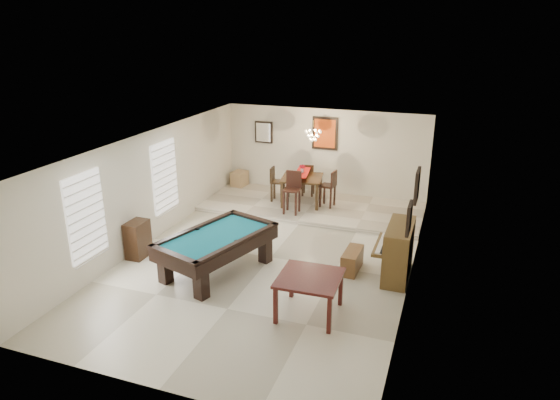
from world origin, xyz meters
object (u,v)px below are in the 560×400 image
Objects in this scene: dining_chair_north at (308,179)px; chandelier at (313,132)px; square_table at (309,295)px; corner_bench at (239,178)px; upright_piano at (392,250)px; flower_vase at (302,169)px; dining_table at (302,188)px; dining_chair_west at (278,184)px; dining_chair_east at (328,188)px; pool_table at (217,254)px; dining_chair_south at (292,193)px; apothecary_chest at (138,239)px; piano_bench at (352,260)px.

chandelier is (0.35, -0.84, 1.60)m from dining_chair_north.
corner_bench is at bearing 123.71° from square_table.
flower_vase reaches higher than upright_piano.
chandelier is (0.31, -0.07, 1.63)m from dining_table.
dining_chair_east reaches higher than dining_chair_west.
chandelier is (0.81, 4.19, 1.80)m from pool_table.
corner_bench is (-1.60, 0.92, -0.26)m from dining_chair_west.
pool_table is 4.47m from dining_chair_east.
corner_bench is (-3.05, 0.89, -0.29)m from dining_chair_east.
dining_chair_south is (-1.78, 4.37, 0.31)m from square_table.
apothecary_chest is at bearing 56.17° from dining_chair_north.
dining_table is (0.51, 4.26, 0.16)m from pool_table.
dining_chair_east reaches higher than upright_piano.
flower_vase is at bearing 85.79° from dining_chair_north.
pool_table is 4.63m from chandelier.
dining_chair_west is at bearing -82.07° from dining_chair_east.
dining_chair_north reaches higher than dining_table.
apothecary_chest reaches higher than piano_bench.
upright_piano reaches higher than dining_table.
dining_table is 0.97× the size of dining_chair_south.
apothecary_chest is at bearing 153.08° from dining_chair_west.
pool_table is at bearing -162.88° from upright_piano.
upright_piano is 6.66m from corner_bench.
dining_chair_east reaches higher than apothecary_chest.
dining_chair_north is at bearing 64.04° from apothecary_chest.
dining_chair_west is 1.89m from chandelier.
flower_vase is (-1.75, 5.17, 0.76)m from square_table.
chandelier is at bearing -69.99° from dining_chair_east.
chandelier reaches higher than dining_chair_south.
upright_piano is 0.86m from piano_bench.
dining_table is 4.70× the size of flower_vase.
apothecary_chest is at bearing -163.96° from pool_table.
upright_piano is 1.19× the size of dining_chair_south.
piano_bench is 0.72× the size of dining_chair_south.
apothecary_chest is 4.89m from dining_table.
dining_chair_north is (0.46, 5.03, 0.19)m from pool_table.
square_table is 7.32m from corner_bench.
corner_bench is at bearing 141.71° from upright_piano.
square_table is 0.81× the size of upright_piano.
square_table reaches higher than corner_bench.
upright_piano reaches higher than dining_chair_north.
piano_bench is at bearing -60.39° from chandelier.
upright_piano is 1.23× the size of dining_table.
dining_chair_north is (-0.01, 1.57, -0.08)m from dining_chair_south.
square_table is 1.13× the size of dining_chair_north.
dining_table reaches higher than square_table.
dining_chair_east is (1.24, 4.29, 0.23)m from pool_table.
dining_chair_east is 3.19m from corner_bench.
dining_chair_south is at bearing 112.19° from square_table.
dining_chair_east reaches higher than dining_chair_north.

